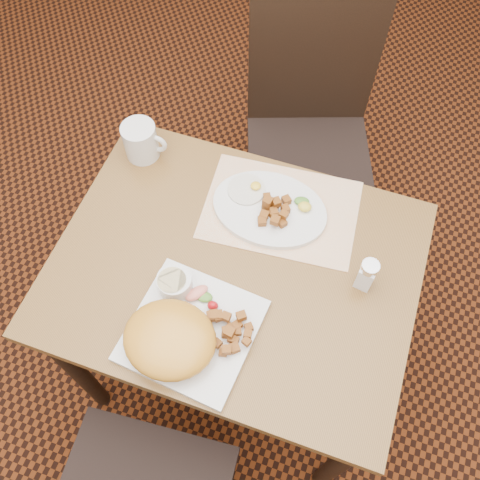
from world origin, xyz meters
name	(u,v)px	position (x,y,z in m)	size (l,w,h in m)	color
ground	(236,357)	(0.00, 0.00, 0.00)	(8.00, 8.00, 0.00)	black
table	(235,284)	(0.00, 0.00, 0.64)	(0.90, 0.70, 0.75)	brown
chair_far	(310,125)	(0.02, 0.69, 0.54)	(0.54, 0.55, 0.97)	black
placemat	(281,210)	(0.06, 0.20, 0.75)	(0.40, 0.28, 0.00)	white
plate_square	(192,330)	(-0.04, -0.19, 0.76)	(0.28, 0.28, 0.02)	silver
plate_oval	(269,209)	(0.03, 0.18, 0.76)	(0.30, 0.23, 0.02)	silver
hollandaise_mound	(169,339)	(-0.07, -0.24, 0.80)	(0.21, 0.19, 0.08)	gold
ramekin	(175,283)	(-0.11, -0.11, 0.79)	(0.08, 0.08, 0.05)	silver
garnish_sq	(202,297)	(-0.04, -0.11, 0.78)	(0.09, 0.07, 0.03)	#387223
fried_egg	(248,189)	(-0.04, 0.22, 0.77)	(0.10, 0.10, 0.02)	white
garnish_ov	(304,204)	(0.11, 0.21, 0.78)	(0.06, 0.05, 0.02)	#387223
salt_shaker	(367,274)	(0.31, 0.06, 0.80)	(0.05, 0.05, 0.10)	white
coffee_mug	(141,141)	(-0.36, 0.25, 0.80)	(0.12, 0.09, 0.11)	silver
home_fries_sq	(228,331)	(0.05, -0.18, 0.78)	(0.12, 0.11, 0.04)	#925017
home_fries_ov	(273,210)	(0.05, 0.17, 0.78)	(0.09, 0.11, 0.04)	#925017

